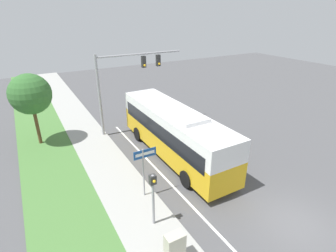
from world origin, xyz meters
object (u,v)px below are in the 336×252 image
object	(u,v)px
street_sign	(144,164)
utility_cabinet	(175,247)
signal_gantry	(126,76)
bus	(174,130)
pedestrian_signal	(153,192)

from	to	relation	value
street_sign	utility_cabinet	size ratio (longest dim) A/B	2.32
signal_gantry	street_sign	xyz separation A→B (m)	(-2.49, -8.51, -2.59)
bus	street_sign	size ratio (longest dim) A/B	3.75
signal_gantry	utility_cabinet	xyz separation A→B (m)	(-3.18, -12.73, -3.89)
utility_cabinet	pedestrian_signal	bearing A→B (deg)	86.16
bus	pedestrian_signal	xyz separation A→B (m)	(-4.13, -5.10, -0.02)
utility_cabinet	signal_gantry	bearing A→B (deg)	75.95
signal_gantry	utility_cabinet	size ratio (longest dim) A/B	5.68
signal_gantry	street_sign	size ratio (longest dim) A/B	2.44
pedestrian_signal	street_sign	distance (m)	2.17
bus	pedestrian_signal	size ratio (longest dim) A/B	3.92
street_sign	utility_cabinet	bearing A→B (deg)	-99.36
pedestrian_signal	utility_cabinet	bearing A→B (deg)	-93.84
signal_gantry	pedestrian_signal	bearing A→B (deg)	-106.00
bus	signal_gantry	distance (m)	6.23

